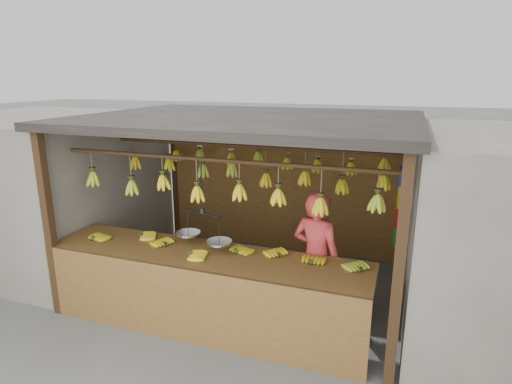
% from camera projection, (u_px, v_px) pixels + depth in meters
% --- Properties ---
extents(ground, '(80.00, 80.00, 0.00)m').
position_uv_depth(ground, '(249.00, 284.00, 6.15)').
color(ground, '#5B5B57').
extents(stall, '(4.30, 3.30, 2.40)m').
position_uv_depth(stall, '(257.00, 145.00, 5.93)').
color(stall, black).
rests_on(stall, ground).
extents(neighbor_left, '(3.00, 3.00, 2.30)m').
position_uv_depth(neighbor_left, '(44.00, 186.00, 7.02)').
color(neighbor_left, slate).
rests_on(neighbor_left, ground).
extents(counter, '(3.86, 0.88, 0.96)m').
position_uv_depth(counter, '(201.00, 273.00, 4.89)').
color(counter, brown).
rests_on(counter, ground).
extents(hanging_bananas, '(3.65, 2.25, 0.40)m').
position_uv_depth(hanging_bananas, '(249.00, 174.00, 5.73)').
color(hanging_bananas, '#92A523').
rests_on(hanging_bananas, ground).
extents(balance_scale, '(0.76, 0.42, 0.95)m').
position_uv_depth(balance_scale, '(203.00, 234.00, 5.02)').
color(balance_scale, black).
rests_on(balance_scale, ground).
extents(vendor, '(0.68, 0.53, 1.64)m').
position_uv_depth(vendor, '(316.00, 258.00, 5.05)').
color(vendor, '#BF3333').
rests_on(vendor, ground).
extents(bag_bundles, '(0.08, 0.26, 1.21)m').
position_uv_depth(bag_bundles, '(399.00, 207.00, 6.50)').
color(bag_bundles, '#1426BF').
rests_on(bag_bundles, ground).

